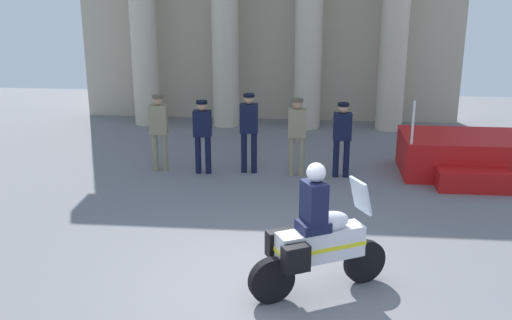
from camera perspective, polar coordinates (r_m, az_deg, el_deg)
ground_plane at (r=8.81m, az=0.66°, el=-12.07°), size 28.00×28.00×0.00m
reviewing_stand at (r=14.03m, az=18.59°, el=0.30°), size 2.61×2.15×1.75m
officer_in_row_0 at (r=13.59m, az=-8.97°, el=3.06°), size 0.39×0.24×1.69m
officer_in_row_1 at (r=13.29m, az=-4.97°, el=2.69°), size 0.39×0.24×1.61m
officer_in_row_2 at (r=13.27m, az=-0.66°, el=3.09°), size 0.39×0.24×1.75m
officer_in_row_3 at (r=13.11m, az=3.80°, el=2.70°), size 0.39×0.24×1.69m
officer_in_row_4 at (r=13.14m, az=7.96°, el=2.41°), size 0.39×0.24×1.62m
motorcycle_with_rider at (r=8.48m, az=5.56°, el=-7.37°), size 1.91×1.15×1.90m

